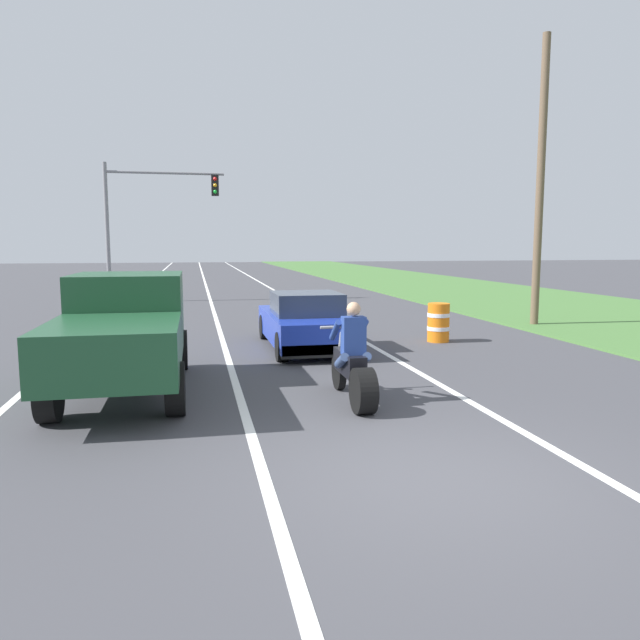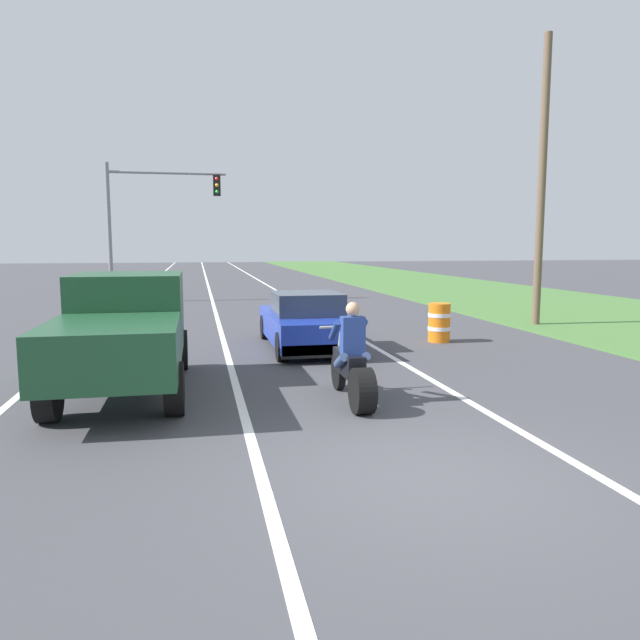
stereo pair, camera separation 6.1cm
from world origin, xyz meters
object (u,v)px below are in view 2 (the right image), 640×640
motorcycle_with_rider (352,367)px  sports_car_blue (306,323)px  pickup_truck_left_lane_dark_green (124,328)px  construction_barrel_nearest (439,322)px  traffic_light_mast_near (147,209)px

motorcycle_with_rider → sports_car_blue: size_ratio=0.51×
motorcycle_with_rider → sports_car_blue: (0.19, 5.17, 0.04)m
sports_car_blue → motorcycle_with_rider: bearing=-92.1°
motorcycle_with_rider → sports_car_blue: 5.17m
motorcycle_with_rider → pickup_truck_left_lane_dark_green: (-3.61, 1.50, 0.51)m
construction_barrel_nearest → traffic_light_mast_near: bearing=122.0°
motorcycle_with_rider → construction_barrel_nearest: (3.74, 5.44, -0.09)m
motorcycle_with_rider → construction_barrel_nearest: 6.60m
motorcycle_with_rider → construction_barrel_nearest: bearing=55.5°
motorcycle_with_rider → pickup_truck_left_lane_dark_green: pickup_truck_left_lane_dark_green is taller
sports_car_blue → pickup_truck_left_lane_dark_green: bearing=-136.0°
motorcycle_with_rider → traffic_light_mast_near: 19.37m
sports_car_blue → traffic_light_mast_near: (-4.64, 13.37, 3.40)m
pickup_truck_left_lane_dark_green → traffic_light_mast_near: size_ratio=0.80×
pickup_truck_left_lane_dark_green → traffic_light_mast_near: (-0.84, 17.04, 2.93)m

